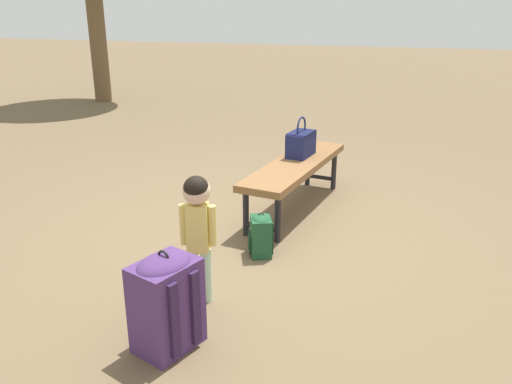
{
  "coord_description": "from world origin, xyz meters",
  "views": [
    {
      "loc": [
        3.69,
        1.13,
        1.79
      ],
      "look_at": [
        0.15,
        0.06,
        0.45
      ],
      "focal_mm": 36.84,
      "sensor_mm": 36.0,
      "label": 1
    }
  ],
  "objects_px": {
    "park_bench": "(295,168)",
    "backpack_small": "(261,234)",
    "handbag": "(301,143)",
    "backpack_large": "(166,300)",
    "child_standing": "(198,220)"
  },
  "relations": [
    {
      "from": "child_standing",
      "to": "backpack_large",
      "type": "relative_size",
      "value": 1.43
    },
    {
      "from": "child_standing",
      "to": "backpack_small",
      "type": "xyz_separation_m",
      "value": [
        -0.73,
        0.18,
        -0.38
      ]
    },
    {
      "from": "park_bench",
      "to": "backpack_small",
      "type": "relative_size",
      "value": 4.87
    },
    {
      "from": "park_bench",
      "to": "child_standing",
      "type": "relative_size",
      "value": 1.97
    },
    {
      "from": "handbag",
      "to": "backpack_large",
      "type": "xyz_separation_m",
      "value": [
        2.4,
        -0.2,
        -0.29
      ]
    },
    {
      "from": "backpack_large",
      "to": "backpack_small",
      "type": "distance_m",
      "value": 1.24
    },
    {
      "from": "park_bench",
      "to": "handbag",
      "type": "bearing_deg",
      "value": -179.73
    },
    {
      "from": "handbag",
      "to": "child_standing",
      "type": "bearing_deg",
      "value": -6.49
    },
    {
      "from": "park_bench",
      "to": "child_standing",
      "type": "height_order",
      "value": "child_standing"
    },
    {
      "from": "backpack_large",
      "to": "backpack_small",
      "type": "relative_size",
      "value": 1.73
    },
    {
      "from": "park_bench",
      "to": "backpack_small",
      "type": "bearing_deg",
      "value": -2.19
    },
    {
      "from": "handbag",
      "to": "backpack_large",
      "type": "relative_size",
      "value": 0.63
    },
    {
      "from": "child_standing",
      "to": "handbag",
      "type": "bearing_deg",
      "value": 173.51
    },
    {
      "from": "handbag",
      "to": "backpack_small",
      "type": "height_order",
      "value": "handbag"
    },
    {
      "from": "backpack_large",
      "to": "backpack_small",
      "type": "height_order",
      "value": "backpack_large"
    }
  ]
}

